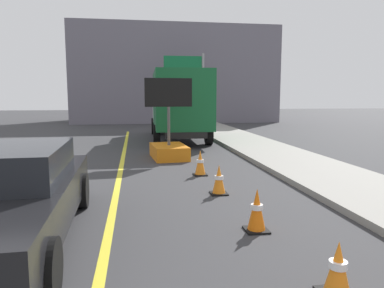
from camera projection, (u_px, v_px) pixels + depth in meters
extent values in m
cube|color=yellow|center=(98.00, 285.00, 4.06)|extent=(0.14, 36.00, 0.01)
cube|color=orange|center=(169.00, 152.00, 12.39)|extent=(1.25, 1.89, 0.45)
cylinder|color=#4C4C4C|center=(169.00, 126.00, 12.28)|extent=(0.10, 0.10, 1.30)
cube|color=black|center=(168.00, 92.00, 12.13)|extent=(1.60, 0.22, 0.95)
sphere|color=yellow|center=(184.00, 93.00, 12.31)|extent=(0.09, 0.09, 0.09)
sphere|color=yellow|center=(176.00, 92.00, 12.24)|extent=(0.09, 0.09, 0.09)
sphere|color=yellow|center=(167.00, 92.00, 12.17)|extent=(0.09, 0.09, 0.09)
sphere|color=yellow|center=(158.00, 92.00, 12.09)|extent=(0.09, 0.09, 0.09)
sphere|color=yellow|center=(153.00, 87.00, 12.03)|extent=(0.09, 0.09, 0.09)
sphere|color=yellow|center=(153.00, 98.00, 12.08)|extent=(0.09, 0.09, 0.09)
cube|color=black|center=(178.00, 128.00, 17.84)|extent=(1.87, 7.48, 0.25)
cube|color=silver|center=(174.00, 104.00, 20.33)|extent=(2.42, 2.15, 1.90)
cube|color=#14592D|center=(180.00, 100.00, 16.54)|extent=(2.50, 5.12, 2.49)
cylinder|color=black|center=(154.00, 126.00, 20.20)|extent=(0.31, 0.91, 0.90)
cylinder|color=black|center=(194.00, 126.00, 20.48)|extent=(0.31, 0.91, 0.90)
cylinder|color=black|center=(157.00, 135.00, 15.52)|extent=(0.31, 0.91, 0.90)
cylinder|color=black|center=(209.00, 134.00, 15.80)|extent=(0.31, 0.91, 0.90)
cube|color=black|center=(1.00, 164.00, 5.27)|extent=(1.81, 2.24, 0.50)
cylinder|color=black|center=(47.00, 269.00, 3.75)|extent=(0.24, 0.67, 0.66)
cylinder|color=black|center=(82.00, 191.00, 6.87)|extent=(0.24, 0.67, 0.66)
cylinder|color=gray|center=(203.00, 90.00, 25.04)|extent=(0.18, 0.18, 5.00)
cube|color=#0F6033|center=(183.00, 66.00, 24.60)|extent=(2.60, 0.08, 1.30)
cube|color=white|center=(183.00, 66.00, 24.63)|extent=(1.82, 0.02, 0.18)
cube|color=slate|center=(174.00, 76.00, 30.91)|extent=(16.38, 6.70, 7.66)
cone|color=orange|center=(338.00, 267.00, 3.82)|extent=(0.28, 0.28, 0.57)
cylinder|color=white|center=(338.00, 265.00, 3.82)|extent=(0.19, 0.19, 0.08)
cube|color=black|center=(256.00, 230.00, 5.71)|extent=(0.36, 0.36, 0.03)
cone|color=orange|center=(257.00, 209.00, 5.67)|extent=(0.28, 0.28, 0.65)
cylinder|color=white|center=(257.00, 207.00, 5.67)|extent=(0.19, 0.19, 0.08)
cube|color=black|center=(219.00, 193.00, 7.86)|extent=(0.36, 0.36, 0.03)
cone|color=orange|center=(219.00, 179.00, 7.82)|extent=(0.28, 0.28, 0.61)
cylinder|color=white|center=(219.00, 177.00, 7.82)|extent=(0.19, 0.19, 0.08)
cube|color=black|center=(200.00, 175.00, 9.75)|extent=(0.36, 0.36, 0.03)
cone|color=orange|center=(200.00, 162.00, 9.71)|extent=(0.28, 0.28, 0.64)
cylinder|color=white|center=(200.00, 161.00, 9.70)|extent=(0.19, 0.19, 0.08)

